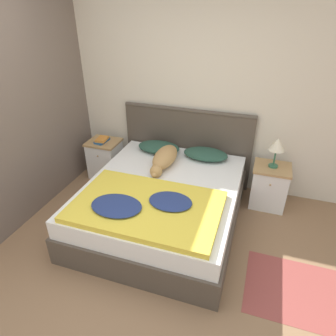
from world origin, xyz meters
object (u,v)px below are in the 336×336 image
Objects in this scene: book_stack at (102,140)px; nightstand_left at (105,158)px; table_lamp at (277,145)px; nightstand_right at (269,186)px; pillow_left at (159,147)px; bed at (163,203)px; dog at (165,158)px; pillow_right at (206,154)px.

nightstand_left is at bearing 74.55° from book_stack.
book_stack is 2.30m from table_lamp.
pillow_left reaches higher than nightstand_right.
book_stack is at bearing -105.45° from nightstand_left.
pillow_left is at bearing 179.61° from table_lamp.
pillow_left reaches higher than nightstand_left.
bed is 2.49× the size of dog.
nightstand_left is 1.49m from pillow_right.
pillow_left is 0.83m from book_stack.
dog is at bearing -165.60° from table_lamp.
nightstand_left is 0.30m from book_stack.
bed is at bearing -32.77° from nightstand_left.
dog is 2.13× the size of table_lamp.
dog is 1.32m from table_lamp.
nightstand_left is 1.12m from dog.
bed is 0.88m from pillow_left.
dog is (-0.44, -0.33, 0.03)m from pillow_right.
table_lamp reaches higher than pillow_right.
dog is 1.07m from book_stack.
nightstand_left is at bearing 162.83° from dog.
pillow_right is 0.86m from table_lamp.
pillow_right is at bearing 178.74° from nightstand_right.
pillow_left reaches higher than bed.
pillow_left is at bearing 180.00° from pillow_right.
table_lamp is at bearing -0.39° from pillow_left.
bed is at bearing -31.93° from book_stack.
nightstand_left is 1.49× the size of table_lamp.
nightstand_left is 0.70× the size of dog.
dog reaches higher than book_stack.
pillow_left and pillow_right have the same top height.
book_stack is (-1.15, 0.72, 0.32)m from bed.
nightstand_left is 0.97× the size of pillow_right.
dog is (1.02, -0.32, 0.34)m from nightstand_left.
pillow_left is (-1.46, 0.02, 0.30)m from nightstand_right.
pillow_left is 1.00× the size of pillow_right.
book_stack is (-1.03, 0.30, -0.03)m from dog.
pillow_right is at bearing 0.71° from nightstand_left.
pillow_right reaches higher than nightstand_left.
nightstand_left is 0.97× the size of pillow_left.
nightstand_right is 1.49m from pillow_left.
nightstand_right is 0.97× the size of pillow_left.
pillow_left is at bearing 2.63° from book_stack.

